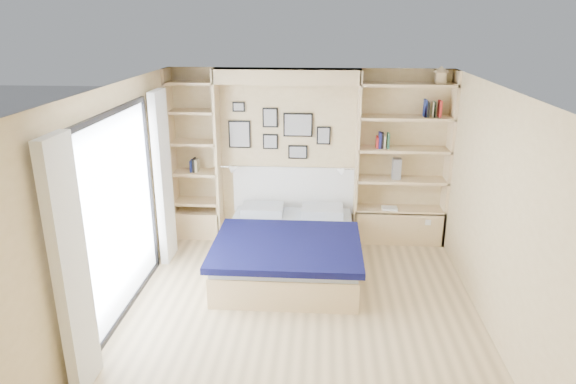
{
  "coord_description": "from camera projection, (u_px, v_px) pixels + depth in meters",
  "views": [
    {
      "loc": [
        0.21,
        -5.03,
        3.15
      ],
      "look_at": [
        -0.2,
        0.9,
        1.13
      ],
      "focal_mm": 32.0,
      "sensor_mm": 36.0,
      "label": 1
    }
  ],
  "objects": [
    {
      "name": "deck_chair",
      "position": [
        31.0,
        234.0,
        7.08
      ],
      "size": [
        0.64,
        0.78,
        0.68
      ],
      "rotation": [
        0.0,
        0.0,
        0.4
      ],
      "color": "tan",
      "rests_on": "ground"
    },
    {
      "name": "shelf_decor",
      "position": [
        390.0,
        129.0,
        7.11
      ],
      "size": [
        3.57,
        0.23,
        2.03
      ],
      "color": "#A51E1E",
      "rests_on": "ground"
    },
    {
      "name": "reading_lamps",
      "position": [
        287.0,
        169.0,
        7.33
      ],
      "size": [
        1.92,
        0.12,
        0.15
      ],
      "color": "silver",
      "rests_on": "ground"
    },
    {
      "name": "photo_gallery",
      "position": [
        277.0,
        131.0,
        7.39
      ],
      "size": [
        1.48,
        0.02,
        0.82
      ],
      "color": "black",
      "rests_on": "ground"
    },
    {
      "name": "room_shell",
      "position": [
        278.0,
        181.0,
        6.9
      ],
      "size": [
        4.5,
        4.5,
        4.5
      ],
      "color": "beige",
      "rests_on": "ground"
    },
    {
      "name": "ground",
      "position": [
        300.0,
        313.0,
        5.78
      ],
      "size": [
        4.5,
        4.5,
        0.0
      ],
      "primitive_type": "plane",
      "color": "#D0B482",
      "rests_on": "ground"
    },
    {
      "name": "bed",
      "position": [
        289.0,
        249.0,
        6.73
      ],
      "size": [
        1.81,
        2.28,
        1.07
      ],
      "color": "#D7B786",
      "rests_on": "ground"
    }
  ]
}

